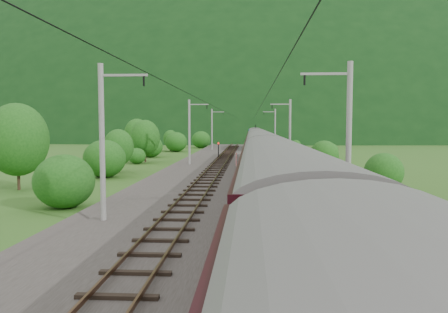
{
  "coord_description": "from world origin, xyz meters",
  "views": [
    {
      "loc": [
        1.35,
        -21.81,
        5.22
      ],
      "look_at": [
        -0.8,
        13.88,
        2.6
      ],
      "focal_mm": 35.0,
      "sensor_mm": 36.0,
      "label": 1
    }
  ],
  "objects": [
    {
      "name": "ground",
      "position": [
        0.0,
        0.0,
        0.0
      ],
      "size": [
        600.0,
        600.0,
        0.0
      ],
      "primitive_type": "plane",
      "color": "#33561A",
      "rests_on": "ground"
    },
    {
      "name": "railbed",
      "position": [
        0.0,
        10.0,
        0.15
      ],
      "size": [
        14.0,
        220.0,
        0.3
      ],
      "primitive_type": "cube",
      "color": "#38332D",
      "rests_on": "ground"
    },
    {
      "name": "track_left",
      "position": [
        -2.4,
        10.0,
        0.37
      ],
      "size": [
        2.4,
        220.0,
        0.27
      ],
      "color": "brown",
      "rests_on": "railbed"
    },
    {
      "name": "track_right",
      "position": [
        2.4,
        10.0,
        0.37
      ],
      "size": [
        2.4,
        220.0,
        0.27
      ],
      "color": "brown",
      "rests_on": "railbed"
    },
    {
      "name": "catenary_left",
      "position": [
        -6.12,
        32.0,
        4.5
      ],
      "size": [
        2.54,
        192.28,
        8.0
      ],
      "color": "gray",
      "rests_on": "railbed"
    },
    {
      "name": "catenary_right",
      "position": [
        6.12,
        32.0,
        4.5
      ],
      "size": [
        2.54,
        192.28,
        8.0
      ],
      "color": "gray",
      "rests_on": "railbed"
    },
    {
      "name": "overhead_wires",
      "position": [
        0.0,
        10.0,
        7.1
      ],
      "size": [
        4.83,
        198.0,
        0.03
      ],
      "color": "black",
      "rests_on": "ground"
    },
    {
      "name": "mountain_main",
      "position": [
        0.0,
        260.0,
        0.0
      ],
      "size": [
        504.0,
        360.0,
        244.0
      ],
      "primitive_type": "ellipsoid",
      "color": "black",
      "rests_on": "ground"
    },
    {
      "name": "mountain_ridge",
      "position": [
        -120.0,
        300.0,
        0.0
      ],
      "size": [
        336.0,
        280.0,
        132.0
      ],
      "primitive_type": "ellipsoid",
      "color": "black",
      "rests_on": "ground"
    },
    {
      "name": "train",
      "position": [
        2.4,
        16.18,
        3.37
      ],
      "size": [
        2.83,
        113.36,
        4.9
      ],
      "color": "black",
      "rests_on": "ground"
    },
    {
      "name": "hazard_post_near",
      "position": [
        -0.28,
        29.69,
        1.07
      ],
      "size": [
        0.16,
        0.16,
        1.54
      ],
      "primitive_type": "cylinder",
      "color": "red",
      "rests_on": "railbed"
    },
    {
      "name": "hazard_post_far",
      "position": [
        0.51,
        45.07,
        1.16
      ],
      "size": [
        0.18,
        0.18,
        1.71
      ],
      "primitive_type": "cylinder",
      "color": "red",
      "rests_on": "railbed"
    },
    {
      "name": "signal",
      "position": [
        -3.39,
        43.13,
        1.62
      ],
      "size": [
        0.25,
        0.25,
        2.24
      ],
      "color": "black",
      "rests_on": "railbed"
    },
    {
      "name": "vegetation_left",
      "position": [
        -14.33,
        20.65,
        2.74
      ],
      "size": [
        12.66,
        144.75,
        6.93
      ],
      "color": "#1A4F15",
      "rests_on": "ground"
    },
    {
      "name": "vegetation_right",
      "position": [
        10.86,
        4.73,
        1.34
      ],
      "size": [
        6.75,
        109.09,
        3.04
      ],
      "color": "#1A4F15",
      "rests_on": "ground"
    }
  ]
}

